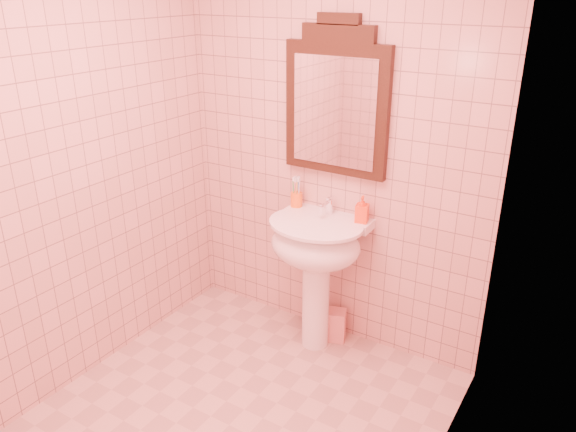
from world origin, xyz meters
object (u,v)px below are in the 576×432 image
Objects in this scene: toothbrush_cup at (296,199)px; towel at (332,325)px; mirror at (336,103)px; soap_dispenser at (362,209)px; pedestal_sink at (316,253)px.

toothbrush_cup is 0.82× the size of towel.
toothbrush_cup is at bearing -168.03° from mirror.
mirror is at bearing 128.59° from towel.
mirror is 4.32× the size of towel.
toothbrush_cup is at bearing 173.23° from towel.
mirror is at bearing 153.13° from soap_dispenser.
soap_dispenser is at bearing -13.70° from mirror.
mirror reaches higher than soap_dispenser.
towel is (-0.15, -0.03, -0.84)m from soap_dispenser.
pedestal_sink is at bearing -120.14° from towel.
soap_dispenser is at bearing -0.63° from toothbrush_cup.
mirror reaches higher than pedestal_sink.
mirror is 5.28× the size of toothbrush_cup.
pedestal_sink is at bearing -33.25° from toothbrush_cup.
mirror is 5.59× the size of soap_dispenser.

